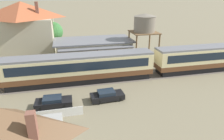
# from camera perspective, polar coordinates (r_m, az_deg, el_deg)

# --- Properties ---
(ground_plane) EXTENTS (600.00, 600.00, 0.00)m
(ground_plane) POSITION_cam_1_polar(r_m,az_deg,el_deg) (31.41, 1.58, -2.15)
(ground_plane) COLOR #7A7056
(passenger_train) EXTENTS (67.35, 3.15, 4.24)m
(passenger_train) POSITION_cam_1_polar(r_m,az_deg,el_deg) (29.42, -8.40, 0.87)
(passenger_train) COLOR brown
(passenger_train) RESTS_ON ground_plane
(railway_track) EXTENTS (118.62, 3.60, 0.04)m
(railway_track) POSITION_cam_1_polar(r_m,az_deg,el_deg) (30.26, -11.81, -3.59)
(railway_track) COLOR #665B51
(railway_track) RESTS_ON ground_plane
(station_building) EXTENTS (14.78, 8.77, 4.05)m
(station_building) POSITION_cam_1_polar(r_m,az_deg,el_deg) (39.11, -5.27, 5.79)
(station_building) COLOR beige
(station_building) RESTS_ON ground_plane
(station_house_terracotta_roof) EXTENTS (11.76, 9.30, 10.89)m
(station_house_terracotta_roof) POSITION_cam_1_polar(r_m,az_deg,el_deg) (43.51, -23.74, 10.53)
(station_house_terracotta_roof) COLOR #BCB293
(station_house_terracotta_roof) RESTS_ON ground_plane
(water_tower) EXTENTS (4.96, 4.96, 8.86)m
(water_tower) POSITION_cam_1_polar(r_m,az_deg,el_deg) (38.64, 9.28, 12.86)
(water_tower) COLOR brown
(water_tower) RESTS_ON ground_plane
(parked_car_black) EXTENTS (4.28, 1.94, 1.25)m
(parked_car_black) POSITION_cam_1_polar(r_m,az_deg,el_deg) (24.56, -16.36, -8.77)
(parked_car_black) COLOR black
(parked_car_black) RESTS_ON ground_plane
(parked_car_black_2) EXTENTS (4.21, 1.95, 1.28)m
(parked_car_black_2) POSITION_cam_1_polar(r_m,az_deg,el_deg) (24.92, -1.43, -7.30)
(parked_car_black_2) COLOR black
(parked_car_black_2) RESTS_ON ground_plane
(yard_tree_2) EXTENTS (4.18, 4.18, 6.63)m
(yard_tree_2) POSITION_cam_1_polar(r_m,az_deg,el_deg) (45.45, -16.49, 10.45)
(yard_tree_2) COLOR brown
(yard_tree_2) RESTS_ON ground_plane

